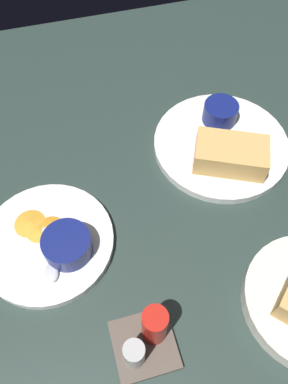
{
  "coord_description": "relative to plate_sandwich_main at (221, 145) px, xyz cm",
  "views": [
    {
      "loc": [
        18.18,
        37.08,
        59.83
      ],
      "look_at": [
        8.64,
        2.46,
        3.0
      ],
      "focal_mm": 36.04,
      "sensor_mm": 36.0,
      "label": 1
    }
  ],
  "objects": [
    {
      "name": "plate_sandwich_main",
      "position": [
        0.0,
        0.0,
        0.0
      ],
      "size": [
        26.34,
        26.34,
        1.6
      ],
      "primitive_type": "cylinder",
      "color": "white",
      "rests_on": "ground_plane"
    },
    {
      "name": "ramekin_light_gravy",
      "position": [
        32.41,
        14.66,
        2.88
      ],
      "size": [
        7.82,
        7.82,
        3.87
      ],
      "color": "navy",
      "rests_on": "plate_chips_companion"
    },
    {
      "name": "spoon_by_dark_ramekin",
      "position": [
        0.48,
        -0.65,
        1.16
      ],
      "size": [
        5.17,
        9.67,
        0.8
      ],
      "color": "silver",
      "rests_on": "plate_sandwich_main"
    },
    {
      "name": "ramekin_dark_sauce",
      "position": [
        -1.63,
        -5.7,
        2.92
      ],
      "size": [
        6.81,
        6.81,
        3.95
      ],
      "color": "navy",
      "rests_on": "plate_sandwich_main"
    },
    {
      "name": "ground_plane",
      "position": [
        9.24,
        5.48,
        -2.3
      ],
      "size": [
        110.0,
        110.0,
        3.0
      ],
      "primitive_type": "cube",
      "color": "#283833"
    },
    {
      "name": "spoon_by_gravy_ramekin",
      "position": [
        35.73,
        16.65,
        1.16
      ],
      "size": [
        2.22,
        9.86,
        0.8
      ],
      "color": "silver",
      "rests_on": "plate_chips_companion"
    },
    {
      "name": "condiment_caddy",
      "position": [
        24.01,
        31.61,
        2.61
      ],
      "size": [
        9.0,
        9.0,
        9.5
      ],
      "color": "brown",
      "rests_on": "ground_plane"
    },
    {
      "name": "plantain_chip_scatter",
      "position": [
        36.62,
        9.18,
        1.1
      ],
      "size": [
        10.33,
        9.0,
        0.6
      ],
      "color": "orange",
      "rests_on": "plate_chips_companion"
    },
    {
      "name": "plate_chips_companion",
      "position": [
        35.75,
        11.88,
        0.0
      ],
      "size": [
        22.24,
        22.24,
        1.6
      ],
      "primitive_type": "cylinder",
      "color": "white",
      "rests_on": "ground_plane"
    },
    {
      "name": "sandwich_half_near",
      "position": [
        0.6,
        4.97,
        3.2
      ],
      "size": [
        14.99,
        12.37,
        4.8
      ],
      "color": "tan",
      "rests_on": "plate_sandwich_main"
    }
  ]
}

